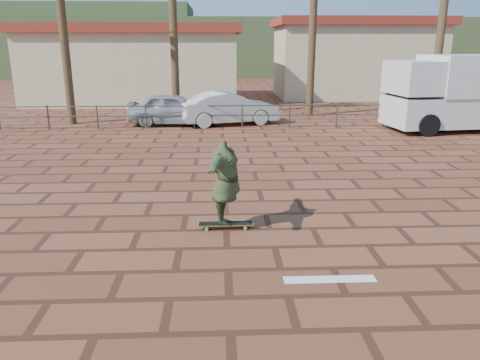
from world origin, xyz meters
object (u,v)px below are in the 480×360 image
longboard (226,224)px  campervan (461,91)px  skateboarder (225,183)px  car_white (229,108)px  car_silver (174,109)px

longboard → campervan: (9.72, 10.37, 1.49)m
skateboarder → car_white: (0.33, 12.09, -0.22)m
longboard → skateboarder: skateboarder is taller
longboard → campervan: bearing=46.0°
skateboarder → campervan: campervan is taller
longboard → car_white: car_white is taller
skateboarder → campervan: size_ratio=0.33×
longboard → car_silver: bearing=99.0°
car_silver → car_white: car_white is taller
car_white → skateboarder: bearing=162.9°
longboard → car_silver: (-2.09, 12.09, 0.60)m
skateboarder → longboard: bearing=-80.0°
skateboarder → car_silver: bearing=19.8°
car_white → longboard: bearing=162.9°
longboard → car_silver: size_ratio=0.27×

